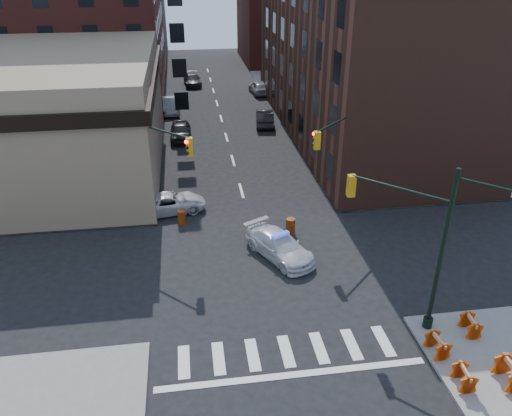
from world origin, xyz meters
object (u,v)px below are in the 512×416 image
object	(u,v)px
parked_car_wnear	(180,131)
barrel_road	(290,226)
parked_car_enear	(265,117)
pickup	(170,203)
parked_car_wfar	(169,106)
barricade_se_a	(437,345)
police_car	(280,246)
barricade_nw_a	(106,203)
barrel_bank	(182,217)
pedestrian_b	(49,214)
pedestrian_a	(106,191)

from	to	relation	value
parked_car_wnear	barrel_road	bearing A→B (deg)	-69.40
parked_car_enear	barrel_road	bearing A→B (deg)	92.22
pickup	parked_car_wnear	world-z (taller)	parked_car_wnear
parked_car_wfar	parked_car_wnear	bearing A→B (deg)	-90.04
parked_car_enear	barrel_road	size ratio (longest dim) A/B	4.80
parked_car_wfar	barricade_se_a	xyz separation A→B (m)	(11.78, -38.88, -0.22)
police_car	barricade_nw_a	bearing A→B (deg)	118.86
police_car	barrel_bank	distance (m)	7.30
barrel_bank	parked_car_enear	bearing A→B (deg)	66.40
parked_car_wfar	pedestrian_b	xyz separation A→B (m)	(-7.23, -24.88, 0.27)
parked_car_wfar	barrel_road	world-z (taller)	parked_car_wfar
pedestrian_b	barrel_bank	distance (m)	8.26
parked_car_enear	barricade_nw_a	xyz separation A→B (m)	(-13.60, -17.24, -0.18)
parked_car_wnear	parked_car_enear	distance (m)	9.05
pickup	pedestrian_a	world-z (taller)	pedestrian_a
barricade_se_a	barrel_bank	bearing A→B (deg)	32.46
pickup	barricade_nw_a	bearing A→B (deg)	71.60
parked_car_enear	pickup	bearing A→B (deg)	69.52
parked_car_wfar	pickup	bearing A→B (deg)	-96.59
barricade_se_a	parked_car_enear	bearing A→B (deg)	-2.17
parked_car_enear	police_car	bearing A→B (deg)	90.00
pedestrian_a	barrel_road	distance (m)	12.95
pedestrian_a	parked_car_wfar	bearing A→B (deg)	102.19
barrel_road	pedestrian_a	bearing A→B (deg)	155.06
pickup	barrel_bank	distance (m)	1.95
parked_car_wnear	parked_car_wfar	bearing A→B (deg)	98.29
barrel_bank	barricade_nw_a	world-z (taller)	barricade_nw_a
pedestrian_a	barrel_road	size ratio (longest dim) A/B	1.94
parked_car_wnear	pedestrian_b	distance (m)	18.10
parked_car_enear	barrel_bank	xyz separation A→B (m)	(-8.58, -19.64, -0.34)
pickup	parked_car_wnear	xyz separation A→B (m)	(0.88, 14.69, 0.13)
barrel_bank	barricade_se_a	bearing A→B (deg)	-51.57
police_car	parked_car_wnear	world-z (taller)	parked_car_wnear
parked_car_wnear	pickup	bearing A→B (deg)	-92.21
pedestrian_a	pedestrian_b	xyz separation A→B (m)	(-3.19, -2.81, -0.05)
parked_car_wfar	barricade_nw_a	distance (m)	23.23
pedestrian_b	barricade_nw_a	bearing A→B (deg)	16.50
parked_car_enear	pedestrian_b	bearing A→B (deg)	56.03
pickup	parked_car_enear	size ratio (longest dim) A/B	0.98
barrel_road	barricade_nw_a	distance (m)	12.60
barrel_bank	parked_car_wfar	bearing A→B (deg)	92.24
parked_car_wnear	barricade_se_a	world-z (taller)	parked_car_wnear
parked_car_wnear	pedestrian_a	xyz separation A→B (m)	(-5.14, -13.26, 0.34)
parked_car_wfar	parked_car_enear	world-z (taller)	parked_car_wfar
pickup	barrel_bank	world-z (taller)	pickup
police_car	pickup	bearing A→B (deg)	106.93
pedestrian_b	parked_car_wfar	bearing A→B (deg)	58.29
pedestrian_b	pickup	bearing A→B (deg)	-5.02
barrel_bank	barricade_se_a	distance (m)	17.36
parked_car_enear	barricade_nw_a	distance (m)	21.96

